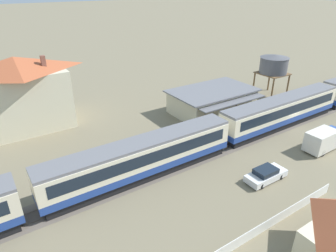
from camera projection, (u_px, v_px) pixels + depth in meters
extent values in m
plane|color=#7A7056|center=(290.00, 128.00, 42.50)|extent=(600.00, 600.00, 0.00)
cylinder|color=black|center=(334.00, 100.00, 51.06)|extent=(0.90, 0.18, 0.90)
cube|color=#234293|center=(281.00, 117.00, 42.50)|extent=(21.28, 2.99, 0.80)
cube|color=beige|center=(282.00, 107.00, 41.83)|extent=(21.28, 2.99, 2.27)
cube|color=#192330|center=(282.00, 107.00, 41.78)|extent=(19.58, 3.03, 1.27)
cube|color=slate|center=(284.00, 99.00, 41.26)|extent=(21.28, 2.81, 0.30)
cube|color=black|center=(280.00, 123.00, 42.87)|extent=(20.43, 2.57, 0.88)
cylinder|color=black|center=(313.00, 114.00, 45.82)|extent=(0.90, 0.18, 0.90)
cylinder|color=black|center=(305.00, 111.00, 46.90)|extent=(0.90, 0.18, 0.90)
cylinder|color=black|center=(249.00, 137.00, 38.85)|extent=(0.90, 0.18, 0.90)
cylinder|color=black|center=(241.00, 133.00, 39.92)|extent=(0.90, 0.18, 0.90)
cube|color=#234293|center=(142.00, 166.00, 31.36)|extent=(21.28, 2.99, 0.80)
cube|color=beige|center=(142.00, 153.00, 30.69)|extent=(21.28, 2.99, 2.27)
cube|color=#192330|center=(142.00, 152.00, 30.64)|extent=(19.58, 3.03, 1.27)
cube|color=slate|center=(141.00, 142.00, 30.13)|extent=(21.28, 2.81, 0.30)
cube|color=black|center=(143.00, 173.00, 31.73)|extent=(20.43, 2.57, 0.88)
cylinder|color=black|center=(199.00, 156.00, 34.69)|extent=(0.90, 0.18, 0.90)
cylinder|color=black|center=(191.00, 151.00, 35.76)|extent=(0.90, 0.18, 0.90)
cylinder|color=black|center=(80.00, 201.00, 27.71)|extent=(0.90, 0.18, 0.90)
cylinder|color=black|center=(75.00, 192.00, 28.79)|extent=(0.90, 0.18, 0.90)
cube|color=#665B51|center=(238.00, 141.00, 38.98)|extent=(159.41, 3.60, 0.01)
cube|color=#4C4238|center=(242.00, 143.00, 38.44)|extent=(159.41, 0.12, 0.04)
cube|color=#4C4238|center=(234.00, 138.00, 39.51)|extent=(159.41, 0.12, 0.04)
cube|color=beige|center=(212.00, 101.00, 46.99)|extent=(12.23, 7.49, 3.43)
cube|color=slate|center=(213.00, 90.00, 46.20)|extent=(13.21, 8.09, 0.20)
cube|color=slate|center=(233.00, 102.00, 43.01)|extent=(11.74, 1.60, 0.16)
cylinder|color=brown|center=(235.00, 114.00, 43.24)|extent=(0.14, 0.14, 2.95)
cube|color=beige|center=(22.00, 101.00, 40.87)|extent=(11.84, 7.64, 8.04)
pyramid|color=#B25633|center=(14.00, 64.00, 38.67)|extent=(12.79, 8.25, 2.01)
cube|color=brown|center=(43.00, 63.00, 39.13)|extent=(0.56, 0.56, 1.81)
cylinder|color=brown|center=(269.00, 80.00, 56.22)|extent=(0.28, 0.28, 4.00)
cylinder|color=brown|center=(254.00, 84.00, 54.16)|extent=(0.28, 0.28, 4.00)
cylinder|color=brown|center=(288.00, 86.00, 53.11)|extent=(0.28, 0.28, 4.00)
cylinder|color=brown|center=(272.00, 90.00, 51.05)|extent=(0.28, 0.28, 4.00)
cube|color=brown|center=(272.00, 73.00, 52.72)|extent=(4.65, 4.65, 0.16)
cylinder|color=#56565B|center=(274.00, 65.00, 52.09)|extent=(4.73, 4.73, 2.73)
cone|color=#56565B|center=(275.00, 56.00, 51.38)|extent=(4.97, 4.97, 0.50)
cube|color=white|center=(266.00, 176.00, 31.13)|extent=(4.71, 1.93, 0.70)
cube|color=#192330|center=(266.00, 171.00, 30.79)|extent=(2.36, 1.63, 0.55)
cylinder|color=black|center=(281.00, 177.00, 31.30)|extent=(0.62, 0.20, 0.62)
cylinder|color=black|center=(269.00, 169.00, 32.56)|extent=(0.62, 0.20, 0.62)
cylinder|color=black|center=(262.00, 186.00, 29.89)|extent=(0.62, 0.20, 0.62)
cylinder|color=black|center=(250.00, 178.00, 31.15)|extent=(0.62, 0.20, 0.62)
cube|color=#2D519E|center=(334.00, 136.00, 37.70)|extent=(1.72, 2.12, 1.85)
cube|color=silver|center=(321.00, 140.00, 36.15)|extent=(4.02, 2.20, 2.38)
cylinder|color=black|center=(324.00, 139.00, 38.61)|extent=(0.80, 0.26, 0.80)
cylinder|color=black|center=(323.00, 153.00, 35.44)|extent=(0.80, 0.26, 0.80)
cylinder|color=black|center=(308.00, 146.00, 36.90)|extent=(0.80, 0.26, 0.80)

